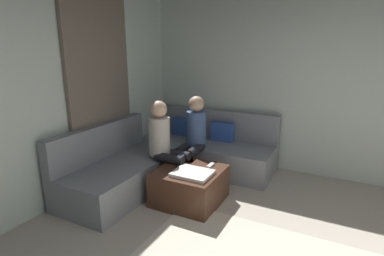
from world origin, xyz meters
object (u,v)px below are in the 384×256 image
object	(u,v)px
coffee_mug	(181,158)
sectional_couch	(173,158)
person_on_couch_back	(193,135)
game_remote	(211,165)
ottoman	(190,186)
person_on_couch_side	(166,142)

from	to	relation	value
coffee_mug	sectional_couch	bearing A→B (deg)	132.80
sectional_couch	person_on_couch_back	size ratio (longest dim) A/B	2.12
sectional_couch	person_on_couch_back	xyz separation A→B (m)	(0.31, 0.06, 0.38)
sectional_couch	person_on_couch_back	bearing A→B (deg)	9.92
coffee_mug	game_remote	distance (m)	0.40
ottoman	person_on_couch_back	size ratio (longest dim) A/B	0.63
ottoman	person_on_couch_back	distance (m)	0.82
game_remote	person_on_couch_side	distance (m)	0.66
ottoman	sectional_couch	bearing A→B (deg)	135.51
sectional_couch	person_on_couch_side	world-z (taller)	person_on_couch_side
ottoman	person_on_couch_back	world-z (taller)	person_on_couch_back
game_remote	person_on_couch_back	xyz separation A→B (m)	(-0.46, 0.41, 0.23)
person_on_couch_side	person_on_couch_back	bearing A→B (deg)	160.23
ottoman	person_on_couch_side	bearing A→B (deg)	158.98
ottoman	game_remote	world-z (taller)	game_remote
ottoman	coffee_mug	bearing A→B (deg)	140.71
person_on_couch_back	game_remote	bearing A→B (deg)	137.68
person_on_couch_back	person_on_couch_side	xyz separation A→B (m)	(-0.17, -0.46, 0.00)
sectional_couch	coffee_mug	bearing A→B (deg)	-47.20
game_remote	person_on_couch_back	world-z (taller)	person_on_couch_back
ottoman	coffee_mug	world-z (taller)	coffee_mug
sectional_couch	game_remote	distance (m)	0.86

